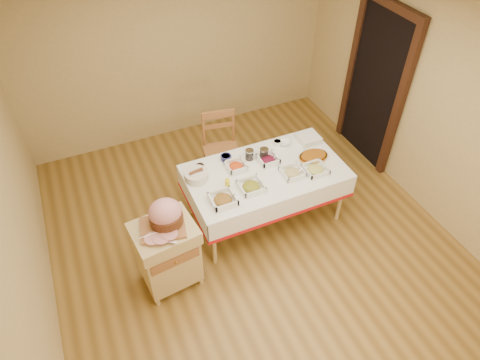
# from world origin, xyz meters

# --- Properties ---
(room_shell) EXTENTS (5.00, 5.00, 5.00)m
(room_shell) POSITION_xyz_m (0.00, 0.00, 1.30)
(room_shell) COLOR olive
(room_shell) RESTS_ON ground
(doorway) EXTENTS (0.09, 1.10, 2.20)m
(doorway) POSITION_xyz_m (2.20, 0.90, 1.11)
(doorway) COLOR black
(doorway) RESTS_ON ground
(dining_table) EXTENTS (1.82, 1.02, 0.76)m
(dining_table) POSITION_xyz_m (0.30, 0.30, 0.60)
(dining_table) COLOR tan
(dining_table) RESTS_ON ground
(butcher_cart) EXTENTS (0.66, 0.57, 0.86)m
(butcher_cart) POSITION_xyz_m (-1.04, -0.15, 0.49)
(butcher_cart) COLOR tan
(butcher_cart) RESTS_ON ground
(dining_chair) EXTENTS (0.53, 0.51, 1.02)m
(dining_chair) POSITION_xyz_m (0.09, 1.14, 0.53)
(dining_chair) COLOR #995F32
(dining_chair) RESTS_ON ground
(ham_on_board) EXTENTS (0.46, 0.44, 0.30)m
(ham_on_board) POSITION_xyz_m (-0.99, -0.12, 0.99)
(ham_on_board) COLOR #995F32
(ham_on_board) RESTS_ON butcher_cart
(serving_dish_a) EXTENTS (0.27, 0.26, 0.12)m
(serving_dish_a) POSITION_xyz_m (-0.34, 0.04, 0.80)
(serving_dish_a) COLOR white
(serving_dish_a) RESTS_ON dining_table
(serving_dish_b) EXTENTS (0.26, 0.26, 0.11)m
(serving_dish_b) POSITION_xyz_m (0.02, 0.10, 0.79)
(serving_dish_b) COLOR white
(serving_dish_b) RESTS_ON dining_table
(serving_dish_c) EXTENTS (0.24, 0.24, 0.10)m
(serving_dish_c) POSITION_xyz_m (0.55, 0.12, 0.79)
(serving_dish_c) COLOR white
(serving_dish_c) RESTS_ON dining_table
(serving_dish_d) EXTENTS (0.25, 0.25, 0.09)m
(serving_dish_d) POSITION_xyz_m (0.82, 0.06, 0.79)
(serving_dish_d) COLOR white
(serving_dish_d) RESTS_ON dining_table
(serving_dish_e) EXTENTS (0.23, 0.22, 0.10)m
(serving_dish_e) POSITION_xyz_m (0.01, 0.48, 0.79)
(serving_dish_e) COLOR white
(serving_dish_e) RESTS_ON dining_table
(serving_dish_f) EXTENTS (0.23, 0.22, 0.11)m
(serving_dish_f) POSITION_xyz_m (0.40, 0.44, 0.79)
(serving_dish_f) COLOR white
(serving_dish_f) RESTS_ON dining_table
(small_bowl_left) EXTENTS (0.12, 0.12, 0.06)m
(small_bowl_left) POSITION_xyz_m (-0.38, 0.63, 0.79)
(small_bowl_left) COLOR white
(small_bowl_left) RESTS_ON dining_table
(small_bowl_mid) EXTENTS (0.13, 0.13, 0.05)m
(small_bowl_mid) POSITION_xyz_m (-0.04, 0.68, 0.79)
(small_bowl_mid) COLOR navy
(small_bowl_mid) RESTS_ON dining_table
(small_bowl_right) EXTENTS (0.11, 0.11, 0.05)m
(small_bowl_right) POSITION_xyz_m (0.65, 0.68, 0.79)
(small_bowl_right) COLOR white
(small_bowl_right) RESTS_ON dining_table
(bowl_white_imported) EXTENTS (0.19, 0.19, 0.04)m
(bowl_white_imported) POSITION_xyz_m (0.28, 0.60, 0.78)
(bowl_white_imported) COLOR white
(bowl_white_imported) RESTS_ON dining_table
(bowl_small_imported) EXTENTS (0.17, 0.17, 0.05)m
(bowl_small_imported) POSITION_xyz_m (0.74, 0.66, 0.78)
(bowl_small_imported) COLOR white
(bowl_small_imported) RESTS_ON dining_table
(preserve_jar_left) EXTENTS (0.10, 0.10, 0.13)m
(preserve_jar_left) POSITION_xyz_m (0.22, 0.57, 0.82)
(preserve_jar_left) COLOR silver
(preserve_jar_left) RESTS_ON dining_table
(preserve_jar_right) EXTENTS (0.11, 0.11, 0.13)m
(preserve_jar_right) POSITION_xyz_m (0.38, 0.51, 0.82)
(preserve_jar_right) COLOR silver
(preserve_jar_right) RESTS_ON dining_table
(mustard_bottle) EXTENTS (0.06, 0.06, 0.18)m
(mustard_bottle) POSITION_xyz_m (-0.22, 0.19, 0.84)
(mustard_bottle) COLOR yellow
(mustard_bottle) RESTS_ON dining_table
(bread_basket) EXTENTS (0.27, 0.27, 0.12)m
(bread_basket) POSITION_xyz_m (-0.47, 0.49, 0.81)
(bread_basket) COLOR silver
(bread_basket) RESTS_ON dining_table
(plate_stack) EXTENTS (0.26, 0.26, 0.08)m
(plate_stack) POSITION_xyz_m (1.04, 0.59, 0.80)
(plate_stack) COLOR white
(plate_stack) RESTS_ON dining_table
(brass_platter) EXTENTS (0.36, 0.26, 0.05)m
(brass_platter) POSITION_xyz_m (0.92, 0.28, 0.78)
(brass_platter) COLOR #C08636
(brass_platter) RESTS_ON dining_table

